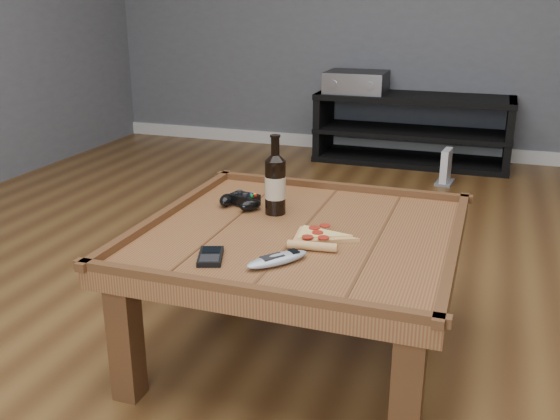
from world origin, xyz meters
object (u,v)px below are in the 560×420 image
(beer_bottle, at_px, (275,182))
(remote_control, at_px, (277,259))
(media_console, at_px, (412,130))
(smartphone, at_px, (211,256))
(coffee_table, at_px, (301,247))
(game_console, at_px, (446,168))
(pizza_slice, at_px, (317,237))
(game_controller, at_px, (241,201))
(av_receiver, at_px, (356,82))

(beer_bottle, relative_size, remote_control, 1.43)
(media_console, xyz_separation_m, smartphone, (-0.18, -3.06, 0.21))
(coffee_table, height_order, beer_bottle, beer_bottle)
(media_console, relative_size, game_console, 6.08)
(media_console, height_order, pizza_slice, media_console)
(game_controller, relative_size, game_console, 0.77)
(media_console, distance_m, game_controller, 2.62)
(coffee_table, distance_m, beer_bottle, 0.26)
(game_controller, relative_size, smartphone, 1.25)
(media_console, bearing_deg, av_receiver, -179.24)
(pizza_slice, bearing_deg, beer_bottle, 129.77)
(game_controller, bearing_deg, beer_bottle, 4.27)
(media_console, height_order, remote_control, media_console)
(beer_bottle, height_order, remote_control, beer_bottle)
(game_controller, height_order, smartphone, game_controller)
(coffee_table, bearing_deg, pizza_slice, -42.78)
(media_console, relative_size, smartphone, 9.83)
(pizza_slice, relative_size, av_receiver, 0.66)
(smartphone, relative_size, av_receiver, 0.33)
(beer_bottle, bearing_deg, av_receiver, 96.34)
(pizza_slice, bearing_deg, game_console, 77.96)
(pizza_slice, bearing_deg, media_console, 84.85)
(coffee_table, bearing_deg, media_console, 90.00)
(media_console, distance_m, beer_bottle, 2.64)
(coffee_table, bearing_deg, game_controller, 150.65)
(coffee_table, xyz_separation_m, av_receiver, (-0.43, 2.74, 0.18))
(av_receiver, bearing_deg, pizza_slice, -80.15)
(media_console, xyz_separation_m, pizza_slice, (0.07, -2.82, 0.21))
(remote_control, distance_m, av_receiver, 3.06)
(game_console, bearing_deg, av_receiver, 152.41)
(beer_bottle, height_order, smartphone, beer_bottle)
(game_controller, bearing_deg, coffee_table, -15.42)
(coffee_table, relative_size, game_controller, 5.79)
(media_console, xyz_separation_m, game_controller, (-0.28, -2.59, 0.23))
(av_receiver, relative_size, game_console, 1.89)
(pizza_slice, bearing_deg, smartphone, -142.58)
(smartphone, bearing_deg, coffee_table, 39.97)
(media_console, bearing_deg, pizza_slice, -88.56)
(game_console, bearing_deg, media_console, 127.24)
(remote_control, bearing_deg, smartphone, -132.84)
(media_console, bearing_deg, game_console, -58.56)
(media_console, bearing_deg, coffee_table, -90.00)
(pizza_slice, height_order, remote_control, remote_control)
(game_controller, distance_m, smartphone, 0.48)
(beer_bottle, height_order, game_console, beer_bottle)
(beer_bottle, distance_m, av_receiver, 2.63)
(media_console, relative_size, beer_bottle, 4.99)
(smartphone, xyz_separation_m, remote_control, (0.20, 0.03, 0.01))
(game_controller, bearing_deg, remote_control, -42.13)
(game_controller, distance_m, game_console, 2.22)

